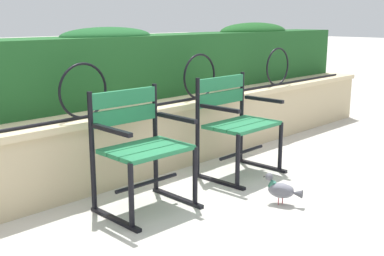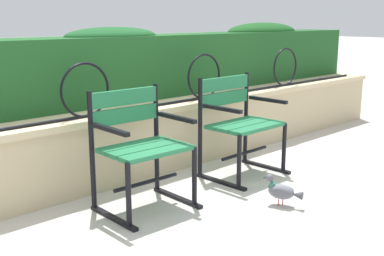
% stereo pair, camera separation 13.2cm
% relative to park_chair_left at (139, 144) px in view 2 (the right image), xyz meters
% --- Properties ---
extents(ground_plane, '(60.00, 60.00, 0.00)m').
position_rel_park_chair_left_xyz_m(ground_plane, '(0.34, -0.25, -0.46)').
color(ground_plane, '#BCB7AD').
extents(stone_wall, '(7.40, 0.41, 0.58)m').
position_rel_park_chair_left_xyz_m(stone_wall, '(0.34, 0.60, -0.16)').
color(stone_wall, '#C6B289').
rests_on(stone_wall, ground).
extents(iron_arch_fence, '(6.86, 0.02, 0.42)m').
position_rel_park_chair_left_xyz_m(iron_arch_fence, '(-0.01, 0.53, 0.30)').
color(iron_arch_fence, black).
rests_on(iron_arch_fence, stone_wall).
extents(hedge_row, '(7.25, 0.50, 0.68)m').
position_rel_park_chair_left_xyz_m(hedge_row, '(0.40, 1.03, 0.44)').
color(hedge_row, '#1E5123').
rests_on(hedge_row, stone_wall).
extents(park_chair_left, '(0.61, 0.54, 0.84)m').
position_rel_park_chair_left_xyz_m(park_chair_left, '(0.00, 0.00, 0.00)').
color(park_chair_left, '#237547').
rests_on(park_chair_left, ground).
extents(park_chair_right, '(0.65, 0.53, 0.84)m').
position_rel_park_chair_left_xyz_m(park_chair_right, '(1.07, 0.01, 0.00)').
color(park_chair_right, '#237547').
rests_on(park_chair_right, ground).
extents(pigeon_near_chairs, '(0.16, 0.29, 0.22)m').
position_rel_park_chair_left_xyz_m(pigeon_near_chairs, '(0.74, -0.69, -0.35)').
color(pigeon_near_chairs, slate).
rests_on(pigeon_near_chairs, ground).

